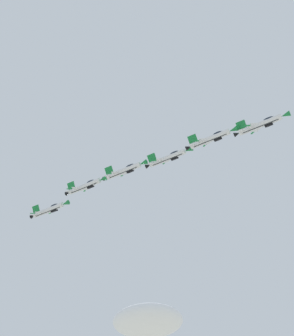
{
  "coord_description": "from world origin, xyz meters",
  "views": [
    {
      "loc": [
        -0.66,
        -1.17,
        1.94
      ],
      "look_at": [
        -22.91,
        83.97,
        88.55
      ],
      "focal_mm": 43.08,
      "sensor_mm": 36.0,
      "label": 1
    }
  ],
  "objects_px": {
    "fighter_jet_lead": "(261,124)",
    "fighter_jet_left_wing": "(211,139)",
    "fighter_jet_right_outer": "(85,186)",
    "fighter_jet_left_outer": "(124,171)",
    "fighter_jet_right_wing": "(168,158)",
    "fighter_jet_trail_slot": "(49,210)"
  },
  "relations": [
    {
      "from": "fighter_jet_lead",
      "to": "fighter_jet_right_outer",
      "type": "distance_m",
      "value": 58.45
    },
    {
      "from": "fighter_jet_lead",
      "to": "fighter_jet_left_wing",
      "type": "distance_m",
      "value": 14.38
    },
    {
      "from": "fighter_jet_lead",
      "to": "fighter_jet_right_wing",
      "type": "xyz_separation_m",
      "value": [
        -27.95,
        7.98,
        2.05
      ]
    },
    {
      "from": "fighter_jet_left_wing",
      "to": "fighter_jet_trail_slot",
      "type": "relative_size",
      "value": 1.0
    },
    {
      "from": "fighter_jet_right_wing",
      "to": "fighter_jet_left_outer",
      "type": "bearing_deg",
      "value": -81.39
    },
    {
      "from": "fighter_jet_left_outer",
      "to": "fighter_jet_right_outer",
      "type": "relative_size",
      "value": 1.0
    },
    {
      "from": "fighter_jet_left_outer",
      "to": "fighter_jet_trail_slot",
      "type": "relative_size",
      "value": 1.0
    },
    {
      "from": "fighter_jet_left_wing",
      "to": "fighter_jet_left_outer",
      "type": "bearing_deg",
      "value": -89.86
    },
    {
      "from": "fighter_jet_lead",
      "to": "fighter_jet_left_wing",
      "type": "xyz_separation_m",
      "value": [
        -14.2,
        2.21,
        0.58
      ]
    },
    {
      "from": "fighter_jet_left_wing",
      "to": "fighter_jet_right_wing",
      "type": "bearing_deg",
      "value": -98.15
    },
    {
      "from": "fighter_jet_left_outer",
      "to": "fighter_jet_lead",
      "type": "bearing_deg",
      "value": 92.0
    },
    {
      "from": "fighter_jet_lead",
      "to": "fighter_jet_right_outer",
      "type": "bearing_deg",
      "value": -88.35
    },
    {
      "from": "fighter_jet_lead",
      "to": "fighter_jet_right_outer",
      "type": "height_order",
      "value": "fighter_jet_right_outer"
    },
    {
      "from": "fighter_jet_left_wing",
      "to": "fighter_jet_left_outer",
      "type": "xyz_separation_m",
      "value": [
        -28.27,
        7.31,
        1.0
      ]
    },
    {
      "from": "fighter_jet_right_wing",
      "to": "fighter_jet_left_wing",
      "type": "bearing_deg",
      "value": 81.85
    },
    {
      "from": "fighter_jet_right_wing",
      "to": "fighter_jet_right_outer",
      "type": "height_order",
      "value": "fighter_jet_right_wing"
    },
    {
      "from": "fighter_jet_right_wing",
      "to": "fighter_jet_right_outer",
      "type": "distance_m",
      "value": 29.44
    },
    {
      "from": "fighter_jet_lead",
      "to": "fighter_jet_right_wing",
      "type": "relative_size",
      "value": 1.0
    },
    {
      "from": "fighter_jet_lead",
      "to": "fighter_jet_left_outer",
      "type": "distance_m",
      "value": 43.55
    },
    {
      "from": "fighter_jet_lead",
      "to": "fighter_jet_trail_slot",
      "type": "bearing_deg",
      "value": -89.21
    },
    {
      "from": "fighter_jet_right_outer",
      "to": "fighter_jet_left_outer",
      "type": "bearing_deg",
      "value": 90.61
    },
    {
      "from": "fighter_jet_right_outer",
      "to": "fighter_jet_left_wing",
      "type": "bearing_deg",
      "value": 90.3
    }
  ]
}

